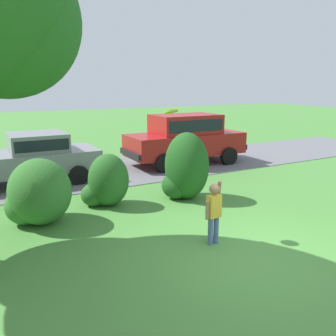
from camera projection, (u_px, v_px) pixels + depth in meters
ground_plane at (256, 262)px, 6.35m from camera, size 80.00×80.00×0.00m
driveway_strip at (106, 171)px, 12.87m from camera, size 28.00×4.40×0.02m
shrub_near_tree at (37, 194)px, 7.97m from camera, size 1.43×1.56×1.47m
shrub_centre_left at (106, 182)px, 9.17m from camera, size 1.20×1.04×1.34m
shrub_centre at (185, 169)px, 9.71m from camera, size 1.22×1.30×1.81m
parked_sedan at (31, 156)px, 11.28m from camera, size 4.41×2.12×1.56m
parked_suv at (185, 137)px, 13.92m from camera, size 4.73×2.17×1.92m
child_thrower at (214, 209)px, 6.90m from camera, size 0.45×0.28×1.29m
frisbee at (171, 112)px, 6.94m from camera, size 0.29×0.28×0.12m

